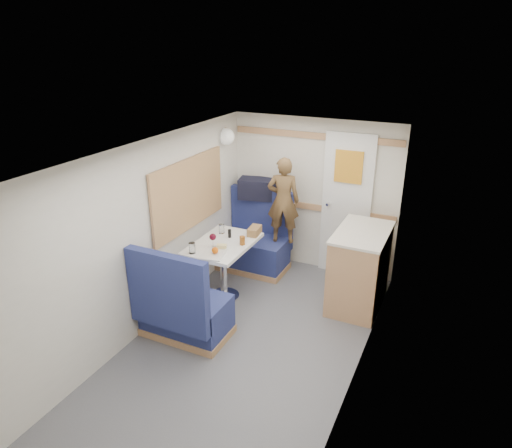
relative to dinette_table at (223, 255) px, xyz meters
The scene contains 26 objects.
floor 1.32m from the dinette_table, 56.98° to the right, with size 4.50×4.50×0.00m, color #515156.
ceiling 1.87m from the dinette_table, 56.98° to the right, with size 4.50×4.50×0.00m, color silver.
wall_back 1.47m from the dinette_table, 62.53° to the left, with size 2.20×0.02×2.00m, color silver.
wall_left 1.18m from the dinette_table, 114.23° to the right, with size 0.02×4.50×2.00m, color silver.
wall_right 2.06m from the dinette_table, 29.74° to the right, with size 0.02×4.50×2.00m, color silver.
oak_trim_low 1.42m from the dinette_table, 62.15° to the left, with size 2.15×0.02×0.08m, color #A07648.
oak_trim_high 1.85m from the dinette_table, 62.15° to the left, with size 2.15×0.02×0.08m, color #A07648.
side_window 0.81m from the dinette_table, behind, with size 0.04×1.30×0.72m, color #94A188.
rear_door 1.69m from the dinette_table, 47.92° to the left, with size 0.62×0.12×1.86m.
dinette_table is the anchor object (origin of this frame).
bench_far 0.90m from the dinette_table, 90.00° to the left, with size 0.90×0.59×1.05m.
bench_near 0.90m from the dinette_table, 90.00° to the right, with size 0.90×0.59×1.05m.
ledge 1.16m from the dinette_table, 90.00° to the left, with size 0.90×0.14×0.04m, color #A07648.
dome_light 1.51m from the dinette_table, 114.65° to the left, with size 0.20×0.20×0.20m, color white.
galley_counter 1.57m from the dinette_table, 20.54° to the left, with size 0.57×0.92×0.92m.
person 1.06m from the dinette_table, 67.00° to the left, with size 0.41×0.27×1.11m, color brown.
duffel_bag 1.21m from the dinette_table, 92.30° to the left, with size 0.56×0.27×0.27m, color black.
tray 0.36m from the dinette_table, 79.05° to the right, with size 0.24×0.32×0.02m, color silver.
orange_fruit 0.38m from the dinette_table, 75.82° to the right, with size 0.07×0.07×0.07m, color orange.
cheese_block 0.26m from the dinette_table, 64.60° to the right, with size 0.11×0.07×0.04m, color #EBD188.
wine_glass 0.32m from the dinette_table, 103.12° to the right, with size 0.08×0.08×0.17m.
tumbler_left 0.46m from the dinette_table, 114.40° to the right, with size 0.07×0.07×0.12m, color white.
tumbler_mid 0.35m from the dinette_table, 121.77° to the left, with size 0.07×0.07×0.11m, color white.
beer_glass 0.31m from the dinette_table, 13.23° to the left, with size 0.06×0.06×0.10m, color #8E4B14.
pepper_grinder 0.26m from the dinette_table, 90.10° to the left, with size 0.04×0.04×0.10m, color black.
bread_loaf 0.48m from the dinette_table, 59.04° to the left, with size 0.12×0.22×0.09m, color brown.
Camera 1 is at (1.72, -3.13, 2.91)m, focal length 32.00 mm.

